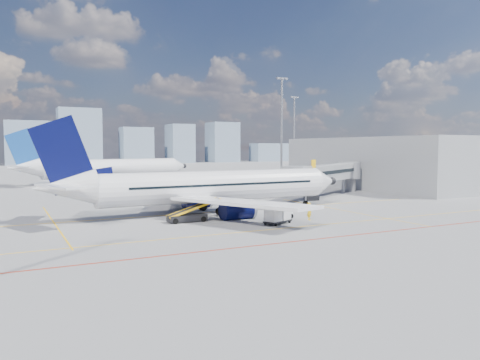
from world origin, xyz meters
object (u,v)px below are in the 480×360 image
object	(u,v)px
main_aircraft	(206,187)
second_aircraft	(106,169)
cargo_dolly	(278,215)
baggage_tug	(282,212)
ramp_worker	(309,211)
belt_loader	(188,216)

from	to	relation	value
main_aircraft	second_aircraft	size ratio (longest dim) A/B	0.94
second_aircraft	cargo_dolly	xyz separation A→B (m)	(4.63, -67.62, -2.22)
baggage_tug	second_aircraft	bearing A→B (deg)	88.66
cargo_dolly	ramp_worker	size ratio (longest dim) A/B	1.83
second_aircraft	cargo_dolly	size ratio (longest dim) A/B	11.71
main_aircraft	second_aircraft	xyz separation A→B (m)	(-0.88, 56.98, -0.00)
cargo_dolly	belt_loader	size ratio (longest dim) A/B	0.60
second_aircraft	belt_loader	size ratio (longest dim) A/B	6.99
cargo_dolly	belt_loader	world-z (taller)	belt_loader
cargo_dolly	belt_loader	distance (m)	9.67
baggage_tug	cargo_dolly	world-z (taller)	cargo_dolly
baggage_tug	belt_loader	size ratio (longest dim) A/B	0.38
main_aircraft	baggage_tug	bearing A→B (deg)	-53.63
baggage_tug	ramp_worker	bearing A→B (deg)	-53.97
baggage_tug	belt_loader	xyz separation A→B (m)	(-10.26, 2.63, -0.08)
second_aircraft	ramp_worker	bearing A→B (deg)	-94.29
main_aircraft	baggage_tug	xyz separation A→B (m)	(6.08, -7.75, -2.50)
main_aircraft	baggage_tug	size ratio (longest dim) A/B	17.37
baggage_tug	ramp_worker	distance (m)	3.15
second_aircraft	ramp_worker	size ratio (longest dim) A/B	21.44
belt_loader	ramp_worker	bearing A→B (deg)	-22.86
belt_loader	ramp_worker	size ratio (longest dim) A/B	3.07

